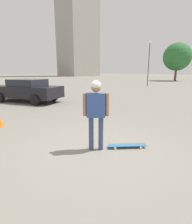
{
  "coord_description": "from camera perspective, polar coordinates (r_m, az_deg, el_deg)",
  "views": [
    {
      "loc": [
        3.1,
        -2.62,
        1.91
      ],
      "look_at": [
        0.0,
        0.0,
        0.96
      ],
      "focal_mm": 28.0,
      "sensor_mm": 36.0,
      "label": 1
    }
  ],
  "objects": [
    {
      "name": "person",
      "position": [
        4.14,
        0.0,
        1.58
      ],
      "size": [
        0.45,
        0.49,
        1.71
      ],
      "rotation": [
        0.0,
        0.0,
        0.84
      ],
      "color": "#38476B",
      "rests_on": "ground_plane"
    },
    {
      "name": "tree_distant",
      "position": [
        39.99,
        25.0,
        16.02
      ],
      "size": [
        5.45,
        5.45,
        7.45
      ],
      "color": "brown",
      "rests_on": "ground_plane"
    },
    {
      "name": "building_block_distant",
      "position": [
        76.64,
        -6.15,
        27.46
      ],
      "size": [
        12.83,
        12.47,
        41.81
      ],
      "color": "#9E998E",
      "rests_on": "ground_plane"
    },
    {
      "name": "ground_plane",
      "position": [
        4.48,
        0.0,
        -12.05
      ],
      "size": [
        220.0,
        220.0,
        0.0
      ],
      "primitive_type": "plane",
      "color": "gray"
    },
    {
      "name": "car_parked_near",
      "position": [
        12.02,
        -21.57,
        6.71
      ],
      "size": [
        4.77,
        3.62,
        1.42
      ],
      "rotation": [
        0.0,
        0.0,
        -2.66
      ],
      "color": "black",
      "rests_on": "ground_plane"
    },
    {
      "name": "lamp_post",
      "position": [
        23.94,
        16.87,
        15.81
      ],
      "size": [
        0.28,
        0.28,
        5.5
      ],
      "color": "#59595E",
      "rests_on": "ground_plane"
    },
    {
      "name": "skateboard",
      "position": [
        4.61,
        10.14,
        -10.63
      ],
      "size": [
        0.73,
        0.89,
        0.08
      ],
      "rotation": [
        0.0,
        0.0,
        -2.21
      ],
      "color": "#336693",
      "rests_on": "ground_plane"
    }
  ]
}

